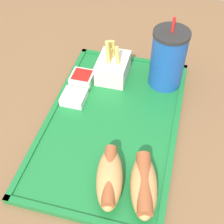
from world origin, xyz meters
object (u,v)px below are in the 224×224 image
Objects in this scene: hot_dog_far at (144,185)px; fries_carton at (113,67)px; sauce_cup_mayo at (74,97)px; soda_cup at (168,59)px; sauce_cup_ketchup at (82,78)px; hot_dog_near at (110,177)px.

hot_dog_far is 1.17× the size of fries_carton.
soda_cup is at bearing 120.98° from sauce_cup_mayo.
sauce_cup_mayo is 0.07m from sauce_cup_ketchup.
sauce_cup_ketchup is (-0.26, -0.20, -0.01)m from hot_dog_far.
sauce_cup_ketchup is at bearing -63.39° from fries_carton.
fries_carton is at bearing -155.96° from hot_dog_far.
soda_cup is at bearing 95.25° from fries_carton.
hot_dog_far is 1.00× the size of hot_dog_near.
fries_carton is 0.13m from sauce_cup_mayo.
soda_cup is 1.32× the size of hot_dog_far.
sauce_cup_mayo is (-0.19, -0.20, -0.01)m from hot_dog_far.
sauce_cup_mayo is (0.12, -0.20, -0.06)m from soda_cup.
soda_cup is 0.14m from fries_carton.
hot_dog_near is 0.24m from sauce_cup_mayo.
hot_dog_near is (0.00, -0.06, -0.00)m from hot_dog_far.
sauce_cup_ketchup is at bearing -152.02° from hot_dog_near.
hot_dog_far is 0.28m from sauce_cup_mayo.
soda_cup is 1.55× the size of fries_carton.
hot_dog_near is 1.17× the size of fries_carton.
sauce_cup_mayo and sauce_cup_ketchup have the same top height.
soda_cup reaches higher than hot_dog_near.
hot_dog_near is at bearing -10.70° from soda_cup.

